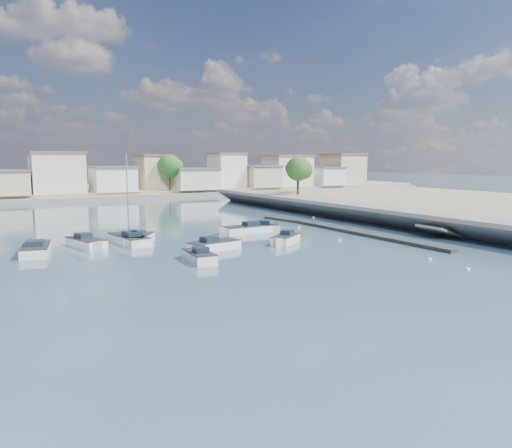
{
  "coord_description": "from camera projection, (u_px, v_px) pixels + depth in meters",
  "views": [
    {
      "loc": [
        -29.29,
        -32.14,
        8.25
      ],
      "look_at": [
        -3.7,
        13.73,
        1.4
      ],
      "focal_mm": 35.0,
      "sensor_mm": 36.0,
      "label": 1
    }
  ],
  "objects": [
    {
      "name": "motorboat_c",
      "position": [
        245.0,
        230.0,
        55.8
      ],
      "size": [
        6.24,
        2.29,
        1.48
      ],
      "color": "white",
      "rests_on": "ground"
    },
    {
      "name": "shore_trees",
      "position": [
        180.0,
        169.0,
        105.26
      ],
      "size": [
        74.56,
        38.32,
        7.92
      ],
      "color": "#38281E",
      "rests_on": "ground"
    },
    {
      "name": "sailboat",
      "position": [
        128.0,
        239.0,
        49.22
      ],
      "size": [
        2.93,
        6.91,
        9.0
      ],
      "color": "white",
      "rests_on": "ground"
    },
    {
      "name": "motorboat_d",
      "position": [
        285.0,
        240.0,
        48.87
      ],
      "size": [
        4.17,
        3.66,
        1.48
      ],
      "color": "white",
      "rests_on": "ground"
    },
    {
      "name": "motorboat_h",
      "position": [
        216.0,
        246.0,
        45.71
      ],
      "size": [
        5.53,
        2.86,
        1.48
      ],
      "color": "white",
      "rests_on": "ground"
    },
    {
      "name": "motorboat_e",
      "position": [
        36.0,
        249.0,
        43.83
      ],
      "size": [
        3.14,
        6.26,
        1.48
      ],
      "color": "white",
      "rests_on": "ground"
    },
    {
      "name": "motorboat_f",
      "position": [
        258.0,
        228.0,
        57.51
      ],
      "size": [
        4.57,
        3.88,
        1.48
      ],
      "color": "white",
      "rests_on": "ground"
    },
    {
      "name": "breakwater",
      "position": [
        341.0,
        230.0,
        57.35
      ],
      "size": [
        2.0,
        31.02,
        0.35
      ],
      "color": "black",
      "rests_on": "ground"
    },
    {
      "name": "far_shore_quay",
      "position": [
        138.0,
        197.0,
        104.48
      ],
      "size": [
        160.0,
        2.5,
        0.8
      ],
      "primitive_type": "cube",
      "color": "slate",
      "rests_on": "ground"
    },
    {
      "name": "mooring_buoys",
      "position": [
        338.0,
        234.0,
        54.73
      ],
      "size": [
        9.79,
        35.49,
        0.33
      ],
      "color": "white",
      "rests_on": "ground"
    },
    {
      "name": "seawall_walkway",
      "position": [
        412.0,
        218.0,
        63.13
      ],
      "size": [
        5.0,
        90.0,
        1.8
      ],
      "primitive_type": "cube",
      "color": "slate",
      "rests_on": "ground"
    },
    {
      "name": "far_town",
      "position": [
        177.0,
        174.0,
        114.2
      ],
      "size": [
        113.01,
        12.8,
        8.35
      ],
      "color": "beige",
      "rests_on": "far_shore_land"
    },
    {
      "name": "motorboat_a",
      "position": [
        198.0,
        256.0,
        40.58
      ],
      "size": [
        2.03,
        4.9,
        1.48
      ],
      "color": "white",
      "rests_on": "ground"
    },
    {
      "name": "far_shore_land",
      "position": [
        114.0,
        190.0,
        122.63
      ],
      "size": [
        160.0,
        40.0,
        1.4
      ],
      "primitive_type": "cube",
      "color": "gray",
      "rests_on": "ground"
    },
    {
      "name": "motorboat_g",
      "position": [
        87.0,
        243.0,
        46.9
      ],
      "size": [
        3.22,
        5.57,
        1.48
      ],
      "color": "white",
      "rests_on": "ground"
    },
    {
      "name": "motorboat_b",
      "position": [
        141.0,
        239.0,
        49.68
      ],
      "size": [
        4.0,
        4.75,
        1.48
      ],
      "color": "white",
      "rests_on": "ground"
    },
    {
      "name": "ground",
      "position": [
        195.0,
        212.0,
        77.69
      ],
      "size": [
        400.0,
        400.0,
        0.0
      ],
      "primitive_type": "plane",
      "color": "#2B4756",
      "rests_on": "ground"
    }
  ]
}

